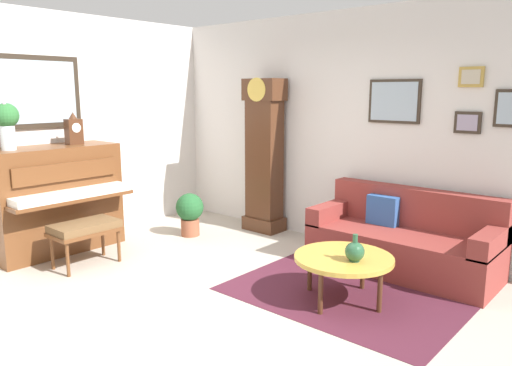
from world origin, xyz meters
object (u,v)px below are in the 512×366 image
object	(u,v)px
grandfather_clock	(264,160)
mantel_clock	(74,130)
potted_plant	(190,211)
coffee_table	(344,259)
couch	(404,241)
green_jug	(355,251)
piano	(56,199)
piano_bench	(85,229)
flower_vase	(6,121)

from	to	relation	value
grandfather_clock	mantel_clock	xyz separation A→B (m)	(-1.27, -1.98, 0.45)
mantel_clock	potted_plant	world-z (taller)	mantel_clock
grandfather_clock	coffee_table	world-z (taller)	grandfather_clock
couch	green_jug	xyz separation A→B (m)	(0.07, -1.16, 0.20)
piano	grandfather_clock	distance (m)	2.62
piano_bench	couch	size ratio (longest dim) A/B	0.37
grandfather_clock	flower_vase	xyz separation A→B (m)	(-1.27, -2.74, 0.59)
piano_bench	coffee_table	distance (m)	2.77
grandfather_clock	mantel_clock	size ratio (longest dim) A/B	5.34
potted_plant	green_jug	bearing A→B (deg)	-10.72
grandfather_clock	piano	bearing A→B (deg)	-119.35
piano	mantel_clock	size ratio (longest dim) A/B	3.79
piano_bench	potted_plant	xyz separation A→B (m)	(0.00, 1.48, -0.08)
piano	couch	distance (m)	3.96
piano_bench	flower_vase	size ratio (longest dim) A/B	1.21
piano_bench	mantel_clock	xyz separation A→B (m)	(-0.71, 0.34, 1.00)
mantel_clock	grandfather_clock	bearing A→B (deg)	57.32
piano	green_jug	xyz separation A→B (m)	(3.43, 0.91, -0.12)
piano	flower_vase	world-z (taller)	flower_vase
green_jug	potted_plant	bearing A→B (deg)	169.28
mantel_clock	flower_vase	xyz separation A→B (m)	(-0.00, -0.75, 0.14)
potted_plant	piano	bearing A→B (deg)	-116.59
piano_bench	couch	bearing A→B (deg)	39.01
piano	green_jug	size ratio (longest dim) A/B	6.00
grandfather_clock	flower_vase	size ratio (longest dim) A/B	3.50
piano	couch	size ratio (longest dim) A/B	0.76
piano_bench	flower_vase	distance (m)	1.41
piano_bench	coffee_table	xyz separation A→B (m)	(2.57, 1.03, -0.01)
couch	green_jug	distance (m)	1.18
coffee_table	green_jug	size ratio (longest dim) A/B	3.67
grandfather_clock	green_jug	bearing A→B (deg)	-32.10
piano	potted_plant	size ratio (longest dim) A/B	2.57
piano	green_jug	bearing A→B (deg)	14.95
piano	green_jug	world-z (taller)	piano
flower_vase	piano_bench	bearing A→B (deg)	30.25
piano	flower_vase	bearing A→B (deg)	-89.73
flower_vase	grandfather_clock	bearing A→B (deg)	65.07
mantel_clock	flower_vase	size ratio (longest dim) A/B	0.66
grandfather_clock	couch	bearing A→B (deg)	-5.10
piano	coffee_table	size ratio (longest dim) A/B	1.64
grandfather_clock	couch	world-z (taller)	grandfather_clock
piano	mantel_clock	bearing A→B (deg)	89.46
piano	grandfather_clock	world-z (taller)	grandfather_clock
piano_bench	green_jug	bearing A→B (deg)	19.70
coffee_table	piano_bench	bearing A→B (deg)	-158.27
piano	potted_plant	xyz separation A→B (m)	(0.71, 1.43, -0.30)
coffee_table	potted_plant	distance (m)	2.61
green_jug	mantel_clock	bearing A→B (deg)	-169.54
grandfather_clock	green_jug	size ratio (longest dim) A/B	8.46
grandfather_clock	green_jug	distance (m)	2.58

